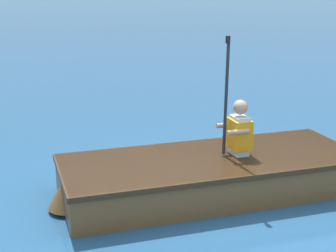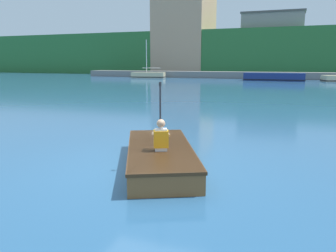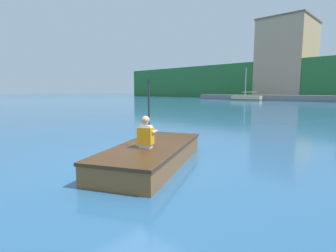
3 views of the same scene
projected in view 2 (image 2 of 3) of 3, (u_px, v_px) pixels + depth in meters
The scene contains 9 objects.
ground_plane at pixel (141, 168), 6.87m from camera, with size 300.00×300.00×0.00m, color #28567F.
shoreline_ridge at pixel (274, 53), 61.23m from camera, with size 120.00×20.00×7.65m.
waterfront_warehouse_left at pixel (185, 31), 61.97m from camera, with size 9.67×12.19×16.18m.
waterfront_office_block_center at pixel (272, 45), 57.16m from camera, with size 10.17×8.31×10.41m.
marina_dock at pixel (266, 75), 43.87m from camera, with size 53.30×2.40×0.90m.
moored_boat_dock_west_inner at pixel (148, 75), 46.52m from camera, with size 4.92×2.35×5.30m.
moored_boat_dock_center_far at pixel (274, 77), 39.03m from camera, with size 7.01×2.18×0.93m.
rowboat_foreground at pixel (160, 154), 7.02m from camera, with size 2.66×3.67×0.43m.
person_paddler at pixel (161, 136), 6.55m from camera, with size 0.43×0.43×1.37m.
Camera 2 is at (2.77, -5.98, 2.18)m, focal length 35.00 mm.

